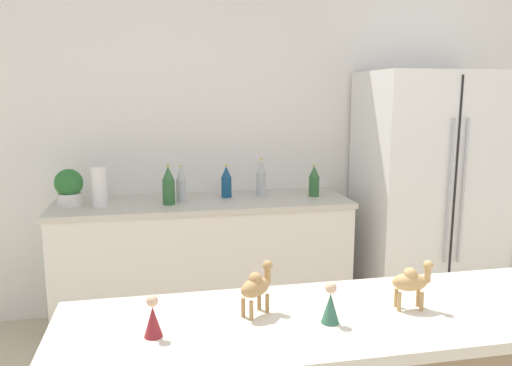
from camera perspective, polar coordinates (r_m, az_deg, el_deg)
wall_back at (r=3.79m, az=-0.88°, el=4.83°), size 8.00×0.06×2.55m
back_counter at (r=3.59m, az=-5.91°, el=-9.01°), size 2.02×0.63×0.90m
refrigerator at (r=3.91m, az=18.92°, el=-1.21°), size 0.96×0.72×1.78m
potted_plant at (r=3.48m, az=-20.60°, el=-0.44°), size 0.18×0.18×0.24m
paper_towel_roll at (r=3.41m, az=-17.49°, el=-0.43°), size 0.10×0.10×0.25m
back_bottle_0 at (r=3.59m, az=6.65°, el=0.21°), size 0.07×0.07×0.23m
back_bottle_1 at (r=3.54m, az=-3.41°, el=0.12°), size 0.07×0.07×0.23m
back_bottle_2 at (r=3.57m, az=0.59°, el=0.55°), size 0.07×0.07×0.27m
back_bottle_3 at (r=3.35m, az=-9.97°, el=-0.30°), size 0.08×0.08×0.27m
back_bottle_4 at (r=3.43m, az=-8.58°, el=-0.16°), size 0.06×0.06×0.25m
camel_figurine at (r=1.58m, az=0.07°, el=-11.63°), size 0.13×0.11×0.16m
camel_figurine_second at (r=1.69m, az=17.35°, el=-10.62°), size 0.13×0.08×0.16m
wise_man_figurine_crimson at (r=1.55m, az=8.50°, el=-13.66°), size 0.06×0.06×0.13m
wise_man_figurine_purple at (r=1.49m, az=-11.70°, el=-14.96°), size 0.05×0.05×0.12m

